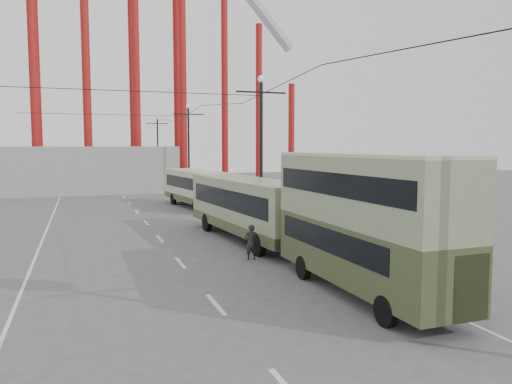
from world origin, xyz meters
name	(u,v)px	position (x,y,z in m)	size (l,w,h in m)	color
ground	(296,348)	(0.00, 0.00, 0.00)	(160.00, 160.00, 0.00)	#505053
road_markings	(153,228)	(-0.86, 19.70, 0.01)	(12.52, 120.00, 0.01)	silver
lamp_post_mid	(261,152)	(5.60, 18.00, 4.68)	(3.20, 0.44, 9.32)	black
lamp_post_far	(189,150)	(5.60, 40.00, 4.68)	(3.20, 0.44, 9.32)	black
lamp_post_distant	(158,149)	(5.60, 62.00, 4.68)	(3.20, 0.44, 9.32)	black
roller_coaster	(97,4)	(-2.49, 56.89, 22.92)	(52.95, 5.00, 55.48)	maroon
fairground_shed	(71,169)	(-6.00, 47.00, 2.50)	(22.00, 10.00, 5.00)	gray
double_decker_bus	(363,216)	(3.94, 3.39, 2.67)	(2.36, 8.92, 4.77)	#3C4324
single_decker_green	(249,206)	(3.50, 14.13, 1.85)	(3.65, 11.76, 3.27)	gray
single_decker_cream	(196,187)	(3.94, 29.21, 1.71)	(3.64, 9.97, 3.03)	#BFBA99
pedestrian	(251,242)	(2.07, 9.59, 0.79)	(0.57, 0.38, 1.57)	black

